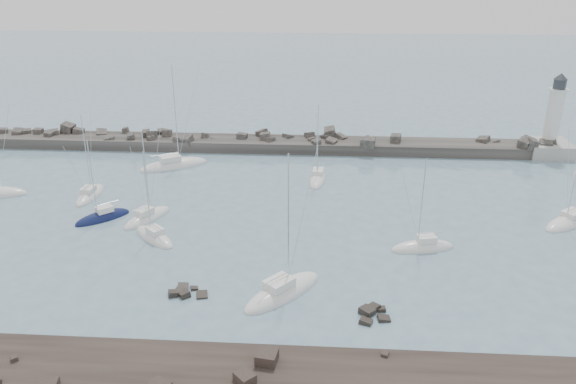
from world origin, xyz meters
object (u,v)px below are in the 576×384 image
(sailboat_5, at_px, (154,238))
(sailboat_7, at_px, (283,293))
(sailboat_4, at_px, (174,166))
(sailboat_9, at_px, (569,222))
(sailboat_2, at_px, (103,218))
(lighthouse, at_px, (550,137))
(sailboat_8, at_px, (422,248))
(sailboat_1, at_px, (90,195))
(sailboat_6, at_px, (317,179))
(sailboat_3, at_px, (147,218))

(sailboat_5, bearing_deg, sailboat_7, -33.95)
(sailboat_4, distance_m, sailboat_9, 57.91)
(sailboat_5, bearing_deg, sailboat_2, 148.86)
(lighthouse, relative_size, sailboat_5, 1.23)
(sailboat_4, xyz_separation_m, sailboat_5, (3.93, -24.70, -0.01))
(sailboat_8, bearing_deg, sailboat_5, 179.06)
(sailboat_1, height_order, sailboat_8, sailboat_1)
(lighthouse, xyz_separation_m, sailboat_9, (-6.75, -27.12, -2.96))
(sailboat_1, xyz_separation_m, sailboat_2, (4.51, -7.14, 0.02))
(sailboat_4, relative_size, sailboat_6, 1.37)
(sailboat_2, height_order, sailboat_9, sailboat_9)
(sailboat_7, xyz_separation_m, sailboat_8, (15.50, 10.42, -0.00))
(sailboat_3, bearing_deg, sailboat_4, 94.34)
(sailboat_2, bearing_deg, sailboat_7, -33.03)
(sailboat_4, bearing_deg, sailboat_7, -60.48)
(sailboat_4, height_order, sailboat_7, sailboat_4)
(sailboat_2, relative_size, sailboat_5, 0.99)
(sailboat_2, bearing_deg, sailboat_3, 2.81)
(lighthouse, xyz_separation_m, sailboat_8, (-26.38, -35.18, -2.94))
(sailboat_3, relative_size, sailboat_5, 1.05)
(sailboat_1, relative_size, sailboat_7, 0.78)
(lighthouse, distance_m, sailboat_5, 67.75)
(sailboat_1, distance_m, sailboat_3, 12.33)
(sailboat_4, bearing_deg, sailboat_1, -124.82)
(sailboat_5, distance_m, sailboat_7, 19.60)
(sailboat_1, distance_m, sailboat_8, 46.21)
(lighthouse, height_order, sailboat_1, lighthouse)
(sailboat_2, relative_size, sailboat_4, 0.67)
(sailboat_6, xyz_separation_m, sailboat_8, (12.52, -20.94, 0.02))
(sailboat_6, bearing_deg, lighthouse, 20.11)
(sailboat_3, xyz_separation_m, sailboat_7, (18.71, -16.18, 0.01))
(sailboat_4, bearing_deg, sailboat_6, -10.48)
(sailboat_5, height_order, sailboat_7, sailboat_7)
(sailboat_2, distance_m, sailboat_5, 9.57)
(sailboat_4, distance_m, sailboat_5, 25.01)
(sailboat_7, bearing_deg, sailboat_6, 84.59)
(sailboat_2, height_order, sailboat_5, sailboat_5)
(sailboat_9, bearing_deg, sailboat_4, 162.76)
(sailboat_3, relative_size, sailboat_6, 0.97)
(sailboat_9, bearing_deg, sailboat_2, -177.51)
(sailboat_2, relative_size, sailboat_6, 0.92)
(sailboat_6, bearing_deg, sailboat_1, -165.39)
(sailboat_1, distance_m, sailboat_7, 37.00)
(sailboat_7, distance_m, sailboat_9, 39.69)
(sailboat_2, bearing_deg, sailboat_4, 77.82)
(sailboat_5, xyz_separation_m, sailboat_9, (51.39, 7.54, -0.01))
(lighthouse, distance_m, sailboat_4, 62.92)
(lighthouse, relative_size, sailboat_3, 1.18)
(sailboat_7, distance_m, sailboat_8, 18.68)
(sailboat_2, distance_m, sailboat_3, 5.75)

